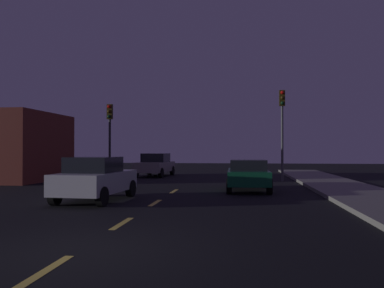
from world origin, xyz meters
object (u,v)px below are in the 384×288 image
(car_adjacent_lane, at_px, (96,179))
(car_oncoming_far, at_px, (155,165))
(traffic_signal_left, at_px, (110,127))
(traffic_signal_right, at_px, (282,118))
(car_stopped_ahead, at_px, (248,175))

(car_adjacent_lane, xyz_separation_m, car_oncoming_far, (-0.75, 13.23, -0.00))
(traffic_signal_left, relative_size, traffic_signal_right, 0.87)
(traffic_signal_right, bearing_deg, car_oncoming_far, 156.48)
(traffic_signal_left, xyz_separation_m, car_adjacent_lane, (2.76, -9.66, -2.42))
(car_adjacent_lane, distance_m, car_oncoming_far, 13.25)
(car_adjacent_lane, relative_size, car_oncoming_far, 0.95)
(car_oncoming_far, bearing_deg, car_stopped_ahead, -55.99)
(traffic_signal_left, distance_m, car_stopped_ahead, 10.17)
(car_stopped_ahead, height_order, car_adjacent_lane, car_adjacent_lane)
(traffic_signal_left, xyz_separation_m, car_stopped_ahead, (8.16, -5.54, -2.50))
(traffic_signal_left, distance_m, car_oncoming_far, 4.76)
(car_stopped_ahead, height_order, car_oncoming_far, car_oncoming_far)
(car_oncoming_far, bearing_deg, traffic_signal_right, -23.52)
(car_oncoming_far, bearing_deg, traffic_signal_left, -119.54)
(traffic_signal_left, relative_size, car_adjacent_lane, 1.16)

